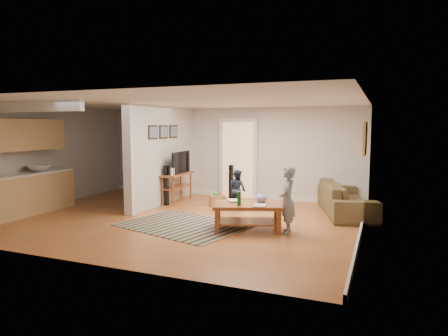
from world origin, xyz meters
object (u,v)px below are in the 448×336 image
Objects in this scene: speaker_right at (231,182)px; toy_basket at (217,200)px; sofa at (345,213)px; speaker_left at (166,185)px; toddler at (237,209)px; child at (287,233)px; tv_console at (177,176)px; coffee_table at (248,209)px.

speaker_right is 1.13m from toy_basket.
speaker_left is (-4.30, -0.68, 0.51)m from sofa.
toy_basket is 0.65m from toddler.
speaker_left reaches higher than child.
tv_console is at bearing -117.76° from speaker_right.
toy_basket is at bearing 17.38° from toddler.
speaker_right is at bearing 91.71° from toy_basket.
child reaches higher than toy_basket.
toddler is at bearing -147.96° from child.
coffee_table reaches higher than sofa.
sofa is at bearing 146.60° from child.
coffee_table is 1.59× the size of speaker_right.
coffee_table is (-1.62, -2.17, 0.40)m from sofa.
tv_console is at bearing 25.49° from toddler.
coffee_table is at bearing -29.08° from speaker_left.
speaker_right reaches higher than toy_basket.
toddler is (-0.86, 1.74, -0.40)m from coffee_table.
tv_console reaches higher than toy_basket.
speaker_left reaches higher than sofa.
sofa is at bearing 0.13° from tv_console.
toy_basket reaches higher than sofa.
toy_basket is 0.43× the size of toddler.
tv_console is 1.27m from toy_basket.
toy_basket is at bearing 18.85° from speaker_left.
speaker_right is (1.18, 1.50, -0.04)m from speaker_left.
sofa is 2.60× the size of speaker_right.
toy_basket is 2.90m from child.
speaker_right is at bearing 116.62° from coffee_table.
coffee_table is at bearing -39.60° from tv_console.
speaker_left is at bearing 40.36° from toddler.
tv_console is at bearing -131.01° from child.
speaker_left is at bearing 82.74° from sofa.
toy_basket is at bearing 127.59° from coffee_table.
speaker_right reaches higher than sofa.
speaker_right is (1.12, 1.03, -0.23)m from tv_console.
speaker_left is at bearing 150.94° from coffee_table.
speaker_left reaches higher than coffee_table.
child reaches higher than toddler.
toddler is at bearing 116.23° from coffee_table.
child is at bearing -23.01° from speaker_left.
child is (3.37, -1.92, -0.70)m from tv_console.
speaker_left is 3.76m from child.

